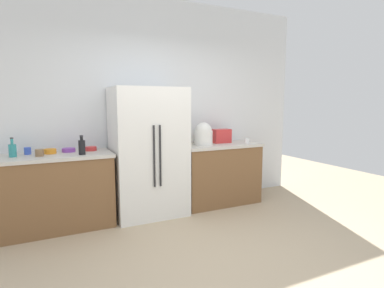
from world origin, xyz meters
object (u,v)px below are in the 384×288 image
refrigerator (149,152)px  rice_cooker (204,134)px  bowl_a (50,151)px  bowl_c (69,150)px  cup_c (199,140)px  cup_d (39,153)px  bottle_b (82,147)px  bowl_b (91,149)px  cup_a (28,151)px  bottle_a (13,150)px  toaster (221,136)px  cup_b (247,141)px

refrigerator → rice_cooker: size_ratio=5.19×
bowl_a → bowl_c: bowl_a is taller
cup_c → cup_d: bearing=-173.4°
bottle_b → cup_d: 0.47m
cup_c → bowl_b: 1.60m
rice_cooker → cup_a: 2.29m
bottle_b → bowl_a: bearing=143.5°
rice_cooker → bowl_a: rice_cooker is taller
rice_cooker → bottle_a: rice_cooker is taller
cup_c → bowl_a: (-2.08, -0.10, -0.02)m
toaster → cup_a: size_ratio=3.23×
toaster → cup_c: size_ratio=2.75×
refrigerator → bottle_a: size_ratio=7.71×
bowl_a → bottle_a: bearing=-169.4°
rice_cooker → cup_b: size_ratio=4.52×
cup_a → cup_b: size_ratio=1.17×
refrigerator → cup_d: bearing=-178.9°
cup_b → bowl_a: (-2.74, 0.24, -0.01)m
rice_cooker → cup_b: 0.72m
cup_b → cup_c: 0.74m
cup_a → bottle_a: bearing=-140.1°
refrigerator → cup_d: refrigerator is taller
bottle_b → cup_b: bearing=0.3°
cup_a → cup_b: 3.00m
cup_d → toaster: bearing=3.3°
cup_d → bowl_c: 0.39m
toaster → bowl_a: 2.42m
rice_cooker → cup_d: 2.16m
bottle_a → bottle_b: size_ratio=0.96×
rice_cooker → cup_c: (0.04, 0.24, -0.11)m
bottle_a → cup_a: 0.19m
toaster → cup_b: 0.40m
bottle_b → bowl_b: 0.33m
toaster → cup_c: 0.36m
toaster → cup_d: bearing=-176.7°
cup_c → bowl_b: (-1.60, -0.07, -0.02)m
cup_b → bowl_c: bearing=173.5°
bottle_a → toaster: bearing=1.4°
rice_cooker → bowl_b: bearing=173.7°
bottle_a → bowl_a: (0.39, 0.07, -0.05)m
cup_c → bowl_a: cup_c is taller
cup_c → bowl_a: 2.08m
cup_a → bowl_c: size_ratio=0.53×
toaster → cup_b: size_ratio=3.77×
refrigerator → toaster: size_ratio=6.22×
bowl_a → cup_b: bearing=-5.0°
bowl_a → bottle_b: bearing=-36.5°
bottle_b → bowl_b: (0.14, 0.29, -0.07)m
refrigerator → bottle_a: bearing=178.1°
cup_b → bowl_a: 2.75m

